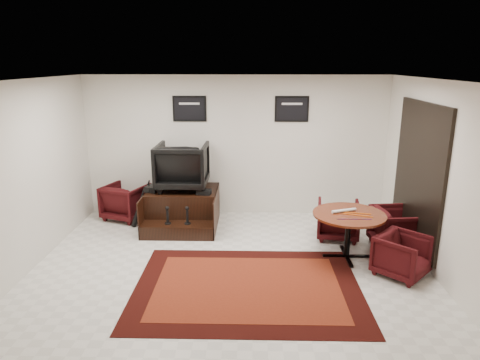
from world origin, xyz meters
The scene contains 16 objects.
ground centered at (0.00, 0.00, 0.00)m, with size 6.00×6.00×0.00m, color silver.
room_shell centered at (0.41, 0.12, 1.79)m, with size 6.02×5.02×2.81m.
area_rug centered at (0.27, -0.58, 0.01)m, with size 3.13×2.35×0.01m.
shine_podium centered at (-0.99, 1.77, 0.32)m, with size 1.33×1.37×0.69m.
shine_chair centered at (-0.99, 1.92, 1.17)m, with size 0.94×0.88×0.97m, color black.
shoes_pair centered at (-1.52, 1.72, 0.74)m, with size 0.31×0.35×0.11m.
polish_kit centered at (-0.55, 1.55, 0.73)m, with size 0.26×0.18×0.09m, color black.
umbrella_black centered at (-1.80, 1.63, 0.40)m, with size 0.29×0.11×0.79m, color black, non-canonical shape.
umbrella_hooked centered at (-1.75, 1.80, 0.46)m, with size 0.34×0.13×0.91m, color black, non-canonical shape.
armchair_side centered at (-2.18, 2.10, 0.39)m, with size 0.75×0.70×0.77m, color black.
meeting_table centered at (1.85, 0.42, 0.65)m, with size 1.13×1.13×0.74m.
table_chair_back centered at (1.86, 1.23, 0.36)m, with size 0.71×0.66×0.73m, color black.
table_chair_window centered at (2.76, 0.79, 0.38)m, with size 0.74×0.70×0.77m, color black.
table_chair_corner centered at (2.52, -0.17, 0.34)m, with size 0.67×0.63×0.69m, color black.
paper_roll centered at (1.78, 0.49, 0.77)m, with size 0.05×0.05×0.42m, color silver.
table_clutter centered at (1.94, 0.32, 0.75)m, with size 0.57×0.33×0.01m.
Camera 1 is at (0.29, -5.93, 3.04)m, focal length 32.00 mm.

